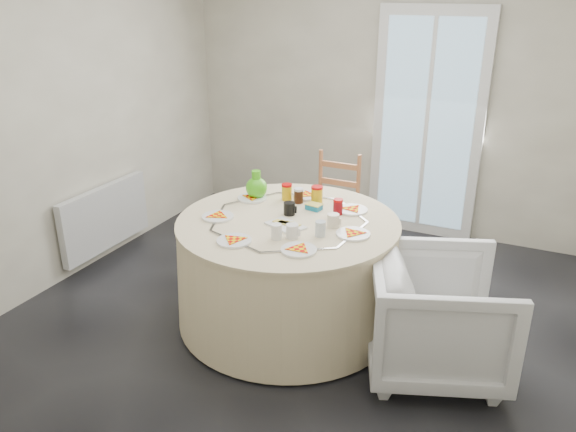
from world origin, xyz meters
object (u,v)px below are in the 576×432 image
at_px(green_pitcher, 256,185).
at_px(radiator, 105,217).
at_px(table, 288,272).
at_px(wooden_chair, 331,207).
at_px(armchair, 438,314).

bearing_deg(green_pitcher, radiator, -167.00).
height_order(table, green_pitcher, green_pitcher).
relative_size(wooden_chair, armchair, 1.12).
xyz_separation_m(table, armchair, (1.07, -0.13, 0.02)).
relative_size(wooden_chair, green_pitcher, 4.45).
relative_size(radiator, green_pitcher, 4.82).
relative_size(radiator, armchair, 1.21).
distance_m(table, armchair, 1.08).
distance_m(armchair, green_pitcher, 1.60).
height_order(radiator, table, table).
bearing_deg(armchair, radiator, 62.77).
height_order(wooden_chair, green_pitcher, green_pitcher).
bearing_deg(radiator, wooden_chair, 25.97).
xyz_separation_m(armchair, green_pitcher, (-1.47, 0.42, 0.48)).
height_order(wooden_chair, armchair, wooden_chair).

